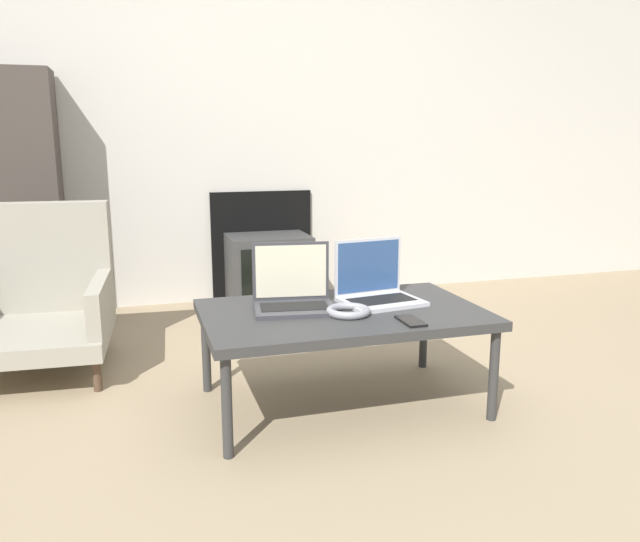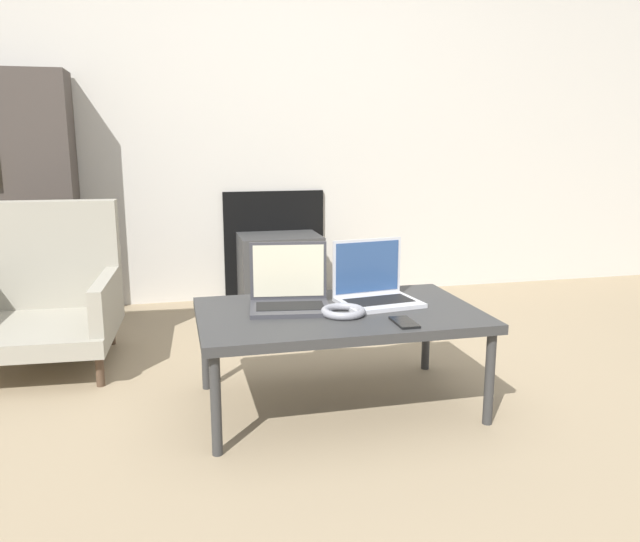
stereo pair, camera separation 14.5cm
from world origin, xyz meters
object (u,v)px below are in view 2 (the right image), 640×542
laptop_right (374,289)px  headphones (344,311)px  tv (280,270)px  armchair (43,294)px  laptop_left (289,293)px  phone (404,322)px

laptop_right → headphones: bearing=-145.5°
tv → headphones: bearing=-91.5°
armchair → laptop_left: bearing=-32.1°
laptop_right → armchair: size_ratio=0.45×
laptop_left → phone: size_ratio=2.37×
armchair → headphones: bearing=-33.1°
laptop_left → tv: size_ratio=0.67×
laptop_right → laptop_left: bearing=172.1°
laptop_right → armchair: bearing=144.0°
laptop_left → tv: (0.22, 1.49, -0.22)m
tv → laptop_right: bearing=-85.1°
phone → armchair: size_ratio=0.19×
headphones → phone: 0.24m
armchair → tv: bearing=34.2°
laptop_right → armchair: armchair is taller
headphones → phone: headphones is taller
tv → armchair: 1.47m
phone → tv: 1.82m
tv → armchair: (-1.26, -0.75, 0.10)m
laptop_left → phone: laptop_left is taller
phone → armchair: 1.75m
phone → tv: (-0.14, 1.81, -0.17)m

